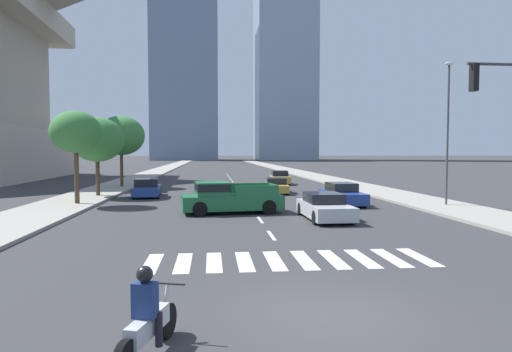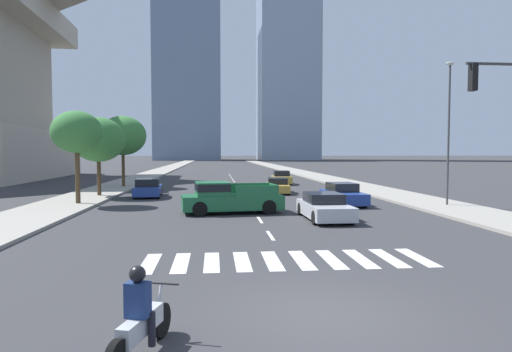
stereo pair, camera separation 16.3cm
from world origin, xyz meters
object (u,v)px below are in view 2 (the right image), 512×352
object	(u,v)px
street_lamp_east	(449,123)
street_tree_second	(98,140)
sedan_gold_3	(281,178)
sedan_blue_1	(343,195)
street_tree_nearest	(77,132)
motorcycle_lead	(141,321)
sedan_blue_4	(148,188)
pickup_truck	(227,198)
sedan_silver_2	(324,207)
sedan_gold_0	(278,186)
street_tree_third	(123,136)

from	to	relation	value
street_lamp_east	street_tree_second	bearing A→B (deg)	160.34
sedan_gold_3	street_lamp_east	size ratio (longest dim) A/B	0.52
sedan_blue_1	street_tree_second	xyz separation A→B (m)	(-16.15, 6.05, 3.52)
street_tree_nearest	sedan_gold_3	bearing A→B (deg)	47.87
motorcycle_lead	sedan_blue_4	size ratio (longest dim) A/B	0.48
sedan_gold_3	pickup_truck	bearing A→B (deg)	-13.33
motorcycle_lead	sedan_blue_4	bearing A→B (deg)	24.70
sedan_silver_2	sedan_gold_3	xyz separation A→B (m)	(1.45, 23.38, 0.04)
sedan_gold_0	street_lamp_east	bearing A→B (deg)	46.59
street_tree_nearest	sedan_silver_2	bearing A→B (deg)	-26.73
sedan_silver_2	pickup_truck	bearing A→B (deg)	-120.16
sedan_gold_3	street_tree_second	size ratio (longest dim) A/B	0.77
sedan_blue_1	sedan_blue_4	bearing A→B (deg)	-118.58
street_tree_second	sedan_blue_4	bearing A→B (deg)	0.78
motorcycle_lead	pickup_truck	size ratio (longest dim) A/B	0.38
sedan_blue_4	street_tree_third	distance (m)	10.08
sedan_blue_1	sedan_gold_3	bearing A→B (deg)	-179.18
sedan_silver_2	sedan_gold_3	world-z (taller)	sedan_gold_3
motorcycle_lead	street_tree_nearest	size ratio (longest dim) A/B	0.38
sedan_gold_0	sedan_gold_3	xyz separation A→B (m)	(1.76, 9.56, 0.07)
motorcycle_lead	street_tree_third	bearing A→B (deg)	28.30
sedan_blue_4	sedan_blue_1	bearing A→B (deg)	-119.62
sedan_gold_3	street_tree_second	distance (m)	19.24
sedan_gold_0	street_tree_third	size ratio (longest dim) A/B	0.69
sedan_gold_3	street_lamp_east	xyz separation A→B (m)	(6.94, -19.39, 4.30)
sedan_gold_0	street_tree_second	world-z (taller)	street_tree_second
sedan_gold_0	street_tree_nearest	bearing A→B (deg)	-57.05
sedan_silver_2	street_lamp_east	xyz separation A→B (m)	(8.39, 3.99, 4.34)
pickup_truck	sedan_gold_0	bearing A→B (deg)	-117.67
motorcycle_lead	sedan_blue_4	world-z (taller)	motorcycle_lead
pickup_truck	street_lamp_east	bearing A→B (deg)	179.50
street_tree_second	street_tree_third	world-z (taller)	street_tree_third
street_lamp_east	street_tree_second	distance (m)	23.30
street_tree_nearest	street_tree_second	distance (m)	5.02
street_lamp_east	sedan_gold_0	bearing A→B (deg)	131.53
pickup_truck	street_lamp_east	world-z (taller)	street_lamp_east
pickup_truck	sedan_gold_3	world-z (taller)	pickup_truck
sedan_silver_2	street_lamp_east	world-z (taller)	street_lamp_east
motorcycle_lead	street_tree_third	xyz separation A→B (m)	(-7.08, 34.37, 4.15)
sedan_blue_1	street_tree_nearest	bearing A→B (deg)	-96.64
sedan_silver_2	street_lamp_east	size ratio (longest dim) A/B	0.55
sedan_gold_3	street_lamp_east	bearing A→B (deg)	22.62
sedan_gold_0	street_tree_third	world-z (taller)	street_tree_third
sedan_gold_3	street_tree_third	world-z (taller)	street_tree_third
sedan_gold_0	sedan_blue_4	xyz separation A→B (m)	(-9.80, -1.94, 0.05)
sedan_blue_1	street_tree_third	world-z (taller)	street_tree_third
street_tree_nearest	street_tree_second	xyz separation A→B (m)	(0.00, 5.01, -0.29)
sedan_blue_1	motorcycle_lead	bearing A→B (deg)	-27.64
street_tree_second	pickup_truck	bearing A→B (deg)	-46.01
sedan_gold_0	sedan_gold_3	distance (m)	9.72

